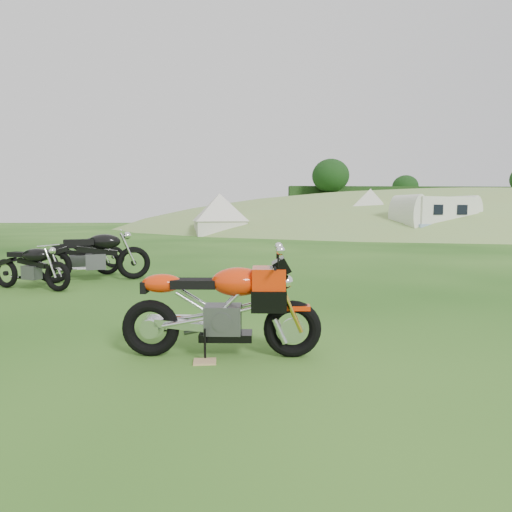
{
  "coord_description": "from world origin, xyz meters",
  "views": [
    {
      "loc": [
        -0.24,
        -5.8,
        1.42
      ],
      "look_at": [
        0.13,
        0.4,
        0.79
      ],
      "focal_mm": 30.0,
      "sensor_mm": 36.0,
      "label": 1
    }
  ],
  "objects_px": {
    "plywood_board": "(205,362)",
    "vintage_moto_b": "(94,254)",
    "vintage_moto_d": "(76,255)",
    "caravan": "(436,218)",
    "vintage_moto_a": "(31,266)",
    "sport_motorcycle": "(221,300)",
    "vintage_moto_c": "(88,250)",
    "tent_left": "(220,215)",
    "tent_right": "(370,213)"
  },
  "relations": [
    {
      "from": "tent_right",
      "to": "vintage_moto_d",
      "type": "bearing_deg",
      "value": -101.59
    },
    {
      "from": "sport_motorcycle",
      "to": "vintage_moto_b",
      "type": "distance_m",
      "value": 5.58
    },
    {
      "from": "sport_motorcycle",
      "to": "vintage_moto_d",
      "type": "distance_m",
      "value": 6.49
    },
    {
      "from": "sport_motorcycle",
      "to": "plywood_board",
      "type": "xyz_separation_m",
      "value": [
        -0.16,
        -0.18,
        -0.55
      ]
    },
    {
      "from": "vintage_moto_a",
      "to": "vintage_moto_b",
      "type": "bearing_deg",
      "value": 69.4
    },
    {
      "from": "vintage_moto_a",
      "to": "tent_right",
      "type": "distance_m",
      "value": 23.48
    },
    {
      "from": "vintage_moto_d",
      "to": "tent_right",
      "type": "xyz_separation_m",
      "value": [
        12.58,
        18.0,
        0.95
      ]
    },
    {
      "from": "plywood_board",
      "to": "vintage_moto_a",
      "type": "distance_m",
      "value": 5.37
    },
    {
      "from": "tent_right",
      "to": "tent_left",
      "type": "bearing_deg",
      "value": -156.47
    },
    {
      "from": "vintage_moto_c",
      "to": "plywood_board",
      "type": "bearing_deg",
      "value": -68.64
    },
    {
      "from": "vintage_moto_d",
      "to": "caravan",
      "type": "distance_m",
      "value": 20.07
    },
    {
      "from": "vintage_moto_c",
      "to": "tent_left",
      "type": "xyz_separation_m",
      "value": [
        2.97,
        16.51,
        0.86
      ]
    },
    {
      "from": "plywood_board",
      "to": "vintage_moto_c",
      "type": "distance_m",
      "value": 7.98
    },
    {
      "from": "plywood_board",
      "to": "vintage_moto_a",
      "type": "xyz_separation_m",
      "value": [
        -3.45,
        4.1,
        0.44
      ]
    },
    {
      "from": "caravan",
      "to": "vintage_moto_d",
      "type": "bearing_deg",
      "value": -157.5
    },
    {
      "from": "sport_motorcycle",
      "to": "plywood_board",
      "type": "height_order",
      "value": "sport_motorcycle"
    },
    {
      "from": "plywood_board",
      "to": "vintage_moto_d",
      "type": "height_order",
      "value": "vintage_moto_d"
    },
    {
      "from": "vintage_moto_a",
      "to": "caravan",
      "type": "relative_size",
      "value": 0.34
    },
    {
      "from": "plywood_board",
      "to": "caravan",
      "type": "xyz_separation_m",
      "value": [
        11.64,
        19.23,
        1.17
      ]
    },
    {
      "from": "tent_left",
      "to": "plywood_board",
      "type": "bearing_deg",
      "value": -97.83
    },
    {
      "from": "tent_right",
      "to": "caravan",
      "type": "xyz_separation_m",
      "value": [
        2.25,
        -4.5,
        -0.25
      ]
    },
    {
      "from": "tent_left",
      "to": "tent_right",
      "type": "xyz_separation_m",
      "value": [
        9.84,
        0.03,
        0.1
      ]
    },
    {
      "from": "vintage_moto_a",
      "to": "vintage_moto_b",
      "type": "distance_m",
      "value": 1.29
    },
    {
      "from": "vintage_moto_c",
      "to": "vintage_moto_d",
      "type": "bearing_deg",
      "value": -85.22
    },
    {
      "from": "vintage_moto_a",
      "to": "vintage_moto_b",
      "type": "height_order",
      "value": "vintage_moto_b"
    },
    {
      "from": "sport_motorcycle",
      "to": "vintage_moto_c",
      "type": "height_order",
      "value": "sport_motorcycle"
    },
    {
      "from": "vintage_moto_b",
      "to": "tent_left",
      "type": "distance_m",
      "value": 18.8
    },
    {
      "from": "sport_motorcycle",
      "to": "vintage_moto_c",
      "type": "distance_m",
      "value": 7.88
    },
    {
      "from": "tent_right",
      "to": "caravan",
      "type": "distance_m",
      "value": 5.04
    },
    {
      "from": "sport_motorcycle",
      "to": "tent_right",
      "type": "relative_size",
      "value": 0.57
    },
    {
      "from": "vintage_moto_a",
      "to": "plywood_board",
      "type": "bearing_deg",
      "value": -27.91
    },
    {
      "from": "plywood_board",
      "to": "vintage_moto_c",
      "type": "height_order",
      "value": "vintage_moto_c"
    },
    {
      "from": "vintage_moto_c",
      "to": "vintage_moto_d",
      "type": "height_order",
      "value": "vintage_moto_d"
    },
    {
      "from": "plywood_board",
      "to": "vintage_moto_b",
      "type": "height_order",
      "value": "vintage_moto_b"
    },
    {
      "from": "vintage_moto_a",
      "to": "caravan",
      "type": "distance_m",
      "value": 21.38
    },
    {
      "from": "vintage_moto_a",
      "to": "vintage_moto_c",
      "type": "xyz_separation_m",
      "value": [
        0.02,
        3.1,
        0.01
      ]
    },
    {
      "from": "sport_motorcycle",
      "to": "vintage_moto_b",
      "type": "relative_size",
      "value": 0.86
    },
    {
      "from": "sport_motorcycle",
      "to": "vintage_moto_b",
      "type": "height_order",
      "value": "vintage_moto_b"
    },
    {
      "from": "vintage_moto_b",
      "to": "vintage_moto_c",
      "type": "distance_m",
      "value": 2.32
    },
    {
      "from": "vintage_moto_a",
      "to": "tent_right",
      "type": "relative_size",
      "value": 0.52
    },
    {
      "from": "plywood_board",
      "to": "tent_right",
      "type": "xyz_separation_m",
      "value": [
        9.39,
        23.74,
        1.42
      ]
    },
    {
      "from": "vintage_moto_b",
      "to": "tent_left",
      "type": "xyz_separation_m",
      "value": [
        2.12,
        18.67,
        0.76
      ]
    },
    {
      "from": "vintage_moto_d",
      "to": "tent_left",
      "type": "relative_size",
      "value": 0.6
    },
    {
      "from": "vintage_moto_c",
      "to": "vintage_moto_d",
      "type": "distance_m",
      "value": 1.48
    },
    {
      "from": "vintage_moto_c",
      "to": "tent_left",
      "type": "bearing_deg",
      "value": 75.75
    },
    {
      "from": "plywood_board",
      "to": "vintage_moto_a",
      "type": "relative_size",
      "value": 0.13
    },
    {
      "from": "vintage_moto_d",
      "to": "caravan",
      "type": "bearing_deg",
      "value": 18.69
    },
    {
      "from": "vintage_moto_b",
      "to": "vintage_moto_a",
      "type": "bearing_deg",
      "value": -149.6
    },
    {
      "from": "sport_motorcycle",
      "to": "tent_left",
      "type": "xyz_separation_m",
      "value": [
        -0.61,
        23.53,
        0.77
      ]
    },
    {
      "from": "vintage_moto_a",
      "to": "tent_right",
      "type": "bearing_deg",
      "value": 78.86
    }
  ]
}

